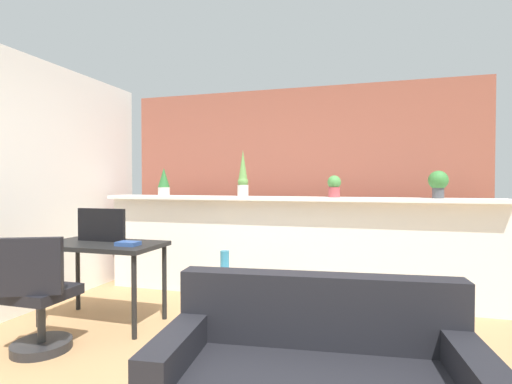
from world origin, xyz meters
TOP-DOWN VIEW (x-y plane):
  - divider_wall at (0.00, 2.00)m, footprint 4.43×0.16m
  - plant_shelf at (0.00, 1.96)m, footprint 4.43×0.34m
  - brick_wall_behind at (0.00, 2.60)m, footprint 4.43×0.10m
  - potted_plant_0 at (-1.52, 1.95)m, footprint 0.14×0.14m
  - potted_plant_1 at (-0.50, 1.93)m, footprint 0.13×0.13m
  - potted_plant_2 at (0.53, 1.94)m, footprint 0.14×0.14m
  - potted_plant_3 at (1.55, 1.96)m, footprint 0.19×0.19m
  - desk at (-1.50, 0.78)m, footprint 1.10×0.60m
  - tv_monitor at (-1.57, 0.86)m, footprint 0.51×0.04m
  - office_chair at (-1.54, 0.08)m, footprint 0.51×0.52m
  - side_cube_shelf at (-0.32, 0.97)m, footprint 0.40×0.41m
  - vase_on_shelf at (-0.36, 0.99)m, footprint 0.08×0.08m
  - book_on_desk at (-1.17, 0.70)m, footprint 0.19×0.14m

SIDE VIEW (x-z plane):
  - side_cube_shelf at x=-0.32m, z-range 0.00..0.50m
  - office_chair at x=-1.54m, z-range -0.07..0.84m
  - divider_wall at x=0.00m, z-range 0.00..1.11m
  - vase_on_shelf at x=-0.36m, z-range 0.50..0.70m
  - desk at x=-1.50m, z-range 0.29..1.04m
  - book_on_desk at x=-1.17m, z-range 0.75..0.79m
  - tv_monitor at x=-1.57m, z-range 0.75..1.06m
  - plant_shelf at x=0.00m, z-range 1.11..1.15m
  - brick_wall_behind at x=0.00m, z-range 0.00..2.50m
  - potted_plant_2 at x=0.53m, z-range 1.16..1.40m
  - potted_plant_3 at x=1.55m, z-range 1.18..1.45m
  - potted_plant_0 at x=-1.52m, z-range 1.16..1.49m
  - potted_plant_1 at x=-0.50m, z-range 1.12..1.65m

